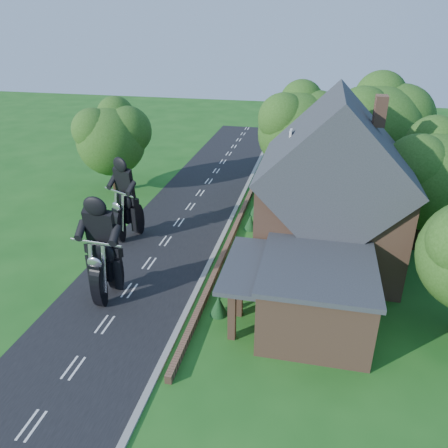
% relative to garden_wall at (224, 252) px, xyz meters
% --- Properties ---
extents(ground, '(120.00, 120.00, 0.00)m').
position_rel_garden_wall_xyz_m(ground, '(-4.30, -5.00, -0.20)').
color(ground, '#1B5618').
rests_on(ground, ground).
extents(road, '(7.00, 80.00, 0.02)m').
position_rel_garden_wall_xyz_m(road, '(-4.30, -5.00, -0.19)').
color(road, black).
rests_on(road, ground).
extents(kerb, '(0.30, 80.00, 0.12)m').
position_rel_garden_wall_xyz_m(kerb, '(-0.65, -5.00, -0.14)').
color(kerb, gray).
rests_on(kerb, ground).
extents(garden_wall, '(0.30, 22.00, 0.40)m').
position_rel_garden_wall_xyz_m(garden_wall, '(0.00, 0.00, 0.00)').
color(garden_wall, brown).
rests_on(garden_wall, ground).
extents(house, '(9.54, 8.64, 10.24)m').
position_rel_garden_wall_xyz_m(house, '(6.19, 1.00, 4.14)').
color(house, brown).
rests_on(house, ground).
extents(annex, '(7.05, 5.94, 3.44)m').
position_rel_garden_wall_xyz_m(annex, '(5.57, -5.80, 1.57)').
color(annex, brown).
rests_on(annex, ground).
extents(tree_house_right, '(6.51, 6.00, 8.40)m').
position_rel_garden_wall_xyz_m(tree_house_right, '(12.35, 3.62, 4.99)').
color(tree_house_right, black).
rests_on(tree_house_right, ground).
extents(tree_behind_house, '(7.81, 7.20, 10.08)m').
position_rel_garden_wall_xyz_m(tree_behind_house, '(9.88, 11.14, 6.03)').
color(tree_behind_house, black).
rests_on(tree_behind_house, ground).
extents(tree_behind_left, '(6.94, 6.40, 9.16)m').
position_rel_garden_wall_xyz_m(tree_behind_left, '(3.86, 12.13, 5.53)').
color(tree_behind_left, black).
rests_on(tree_behind_left, ground).
extents(tree_far_road, '(6.08, 5.60, 7.84)m').
position_rel_garden_wall_xyz_m(tree_far_road, '(-11.16, 9.11, 4.64)').
color(tree_far_road, black).
rests_on(tree_far_road, ground).
extents(shrub_a, '(0.90, 0.90, 1.10)m').
position_rel_garden_wall_xyz_m(shrub_a, '(1.00, -6.00, 0.35)').
color(shrub_a, '#103315').
rests_on(shrub_a, ground).
extents(shrub_b, '(0.90, 0.90, 1.10)m').
position_rel_garden_wall_xyz_m(shrub_b, '(1.00, -3.50, 0.35)').
color(shrub_b, '#103315').
rests_on(shrub_b, ground).
extents(shrub_c, '(0.90, 0.90, 1.10)m').
position_rel_garden_wall_xyz_m(shrub_c, '(1.00, -1.00, 0.35)').
color(shrub_c, '#103315').
rests_on(shrub_c, ground).
extents(shrub_d, '(0.90, 0.90, 1.10)m').
position_rel_garden_wall_xyz_m(shrub_d, '(1.00, 4.00, 0.35)').
color(shrub_d, '#103315').
rests_on(shrub_d, ground).
extents(shrub_e, '(0.90, 0.90, 1.10)m').
position_rel_garden_wall_xyz_m(shrub_e, '(1.00, 6.50, 0.35)').
color(shrub_e, '#103315').
rests_on(shrub_e, ground).
extents(shrub_f, '(0.90, 0.90, 1.10)m').
position_rel_garden_wall_xyz_m(shrub_f, '(1.00, 9.00, 0.35)').
color(shrub_f, '#103315').
rests_on(shrub_f, ground).
extents(motorcycle_lead, '(0.63, 1.94, 1.78)m').
position_rel_garden_wall_xyz_m(motorcycle_lead, '(-5.09, -5.80, 0.69)').
color(motorcycle_lead, black).
rests_on(motorcycle_lead, ground).
extents(motorcycle_follow, '(1.21, 1.87, 1.72)m').
position_rel_garden_wall_xyz_m(motorcycle_follow, '(-6.85, 1.01, 0.66)').
color(motorcycle_follow, black).
rests_on(motorcycle_follow, ground).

